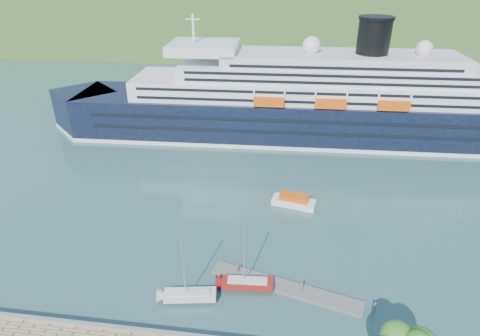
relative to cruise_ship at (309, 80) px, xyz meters
The scene contains 6 objects.
far_hillside 88.32m from the cruise_ship, 95.13° to the left, with size 400.00×50.00×24.00m, color #365B24.
cruise_ship is the anchor object (origin of this frame).
floating_pontoon 49.77m from the cruise_ship, 93.39° to the right, with size 18.87×2.31×0.42m, color slate, non-canonical shape.
sailboat_white_near 53.96m from the cruise_ship, 105.03° to the right, with size 6.73×1.87×8.70m, color silver, non-canonical shape.
sailboat_red 50.01m from the cruise_ship, 98.59° to the right, with size 6.87×1.91×8.88m, color maroon, non-canonical shape.
tender_launch 31.61m from the cruise_ship, 93.93° to the right, with size 7.08×2.42×1.96m, color #E04D0D, non-canonical shape.
Camera 1 is at (4.42, -27.91, 35.98)m, focal length 30.00 mm.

